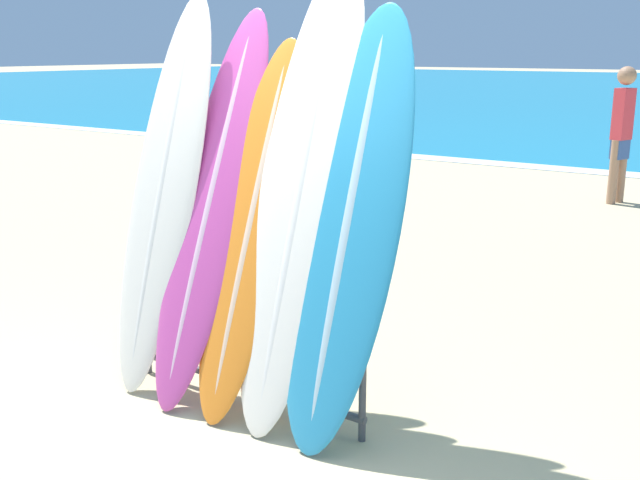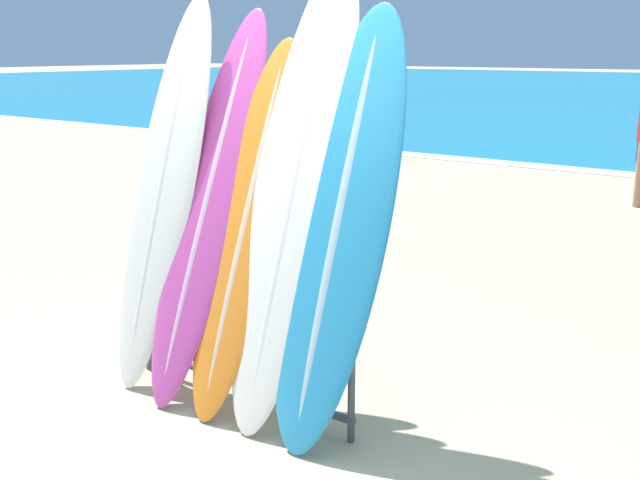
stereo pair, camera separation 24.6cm
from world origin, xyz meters
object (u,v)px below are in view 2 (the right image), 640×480
object	(u,v)px
surfboard_slot_3	(294,192)
surfboard_slot_4	(339,227)
surfboard_slot_0	(164,190)
surfboard_slot_2	(246,227)
surfboard_slot_1	(209,204)
person_mid_beach	(289,172)
surfboard_rack	(238,332)

from	to	relation	value
surfboard_slot_3	surfboard_slot_4	world-z (taller)	surfboard_slot_3
surfboard_slot_0	surfboard_slot_2	world-z (taller)	surfboard_slot_0
surfboard_slot_1	person_mid_beach	world-z (taller)	surfboard_slot_1
surfboard_rack	person_mid_beach	xyz separation A→B (m)	(-1.57, 2.46, 0.46)
person_mid_beach	surfboard_slot_4	bearing A→B (deg)	-22.87
surfboard_slot_2	person_mid_beach	size ratio (longest dim) A/B	1.27
surfboard_slot_0	surfboard_slot_4	bearing A→B (deg)	0.31
surfboard_slot_4	person_mid_beach	world-z (taller)	surfboard_slot_4
surfboard_rack	surfboard_slot_2	distance (m)	0.61
surfboard_rack	surfboard_slot_3	distance (m)	0.90
surfboard_rack	surfboard_slot_3	xyz separation A→B (m)	(0.31, 0.14, 0.83)
surfboard_slot_3	surfboard_rack	bearing A→B (deg)	-155.47
surfboard_slot_1	surfboard_slot_3	xyz separation A→B (m)	(0.61, 0.03, 0.13)
surfboard_slot_1	surfboard_slot_4	xyz separation A→B (m)	(0.94, -0.02, -0.00)
surfboard_slot_0	person_mid_beach	xyz separation A→B (m)	(-0.92, 2.37, -0.28)
surfboard_slot_4	surfboard_slot_2	bearing A→B (deg)	-178.30
surfboard_slot_3	person_mid_beach	world-z (taller)	surfboard_slot_3
surfboard_slot_3	person_mid_beach	size ratio (longest dim) A/B	1.54
person_mid_beach	surfboard_rack	bearing A→B (deg)	-33.35
person_mid_beach	surfboard_slot_0	bearing A→B (deg)	-44.79
surfboard_slot_1	surfboard_slot_3	size ratio (longest dim) A/B	0.90
surfboard_slot_0	surfboard_slot_3	size ratio (longest dim) A/B	0.93
surfboard_rack	surfboard_slot_3	size ratio (longest dim) A/B	0.64
surfboard_slot_3	person_mid_beach	distance (m)	3.01
surfboard_slot_2	surfboard_slot_3	world-z (taller)	surfboard_slot_3
surfboard_slot_2	surfboard_slot_3	size ratio (longest dim) A/B	0.82
surfboard_rack	surfboard_slot_1	size ratio (longest dim) A/B	0.71
surfboard_slot_1	surfboard_slot_3	distance (m)	0.63
surfboard_rack	surfboard_slot_4	bearing A→B (deg)	8.41
surfboard_slot_0	person_mid_beach	size ratio (longest dim) A/B	1.43
surfboard_slot_4	person_mid_beach	distance (m)	3.24
surfboard_slot_2	surfboard_slot_1	bearing A→B (deg)	173.58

